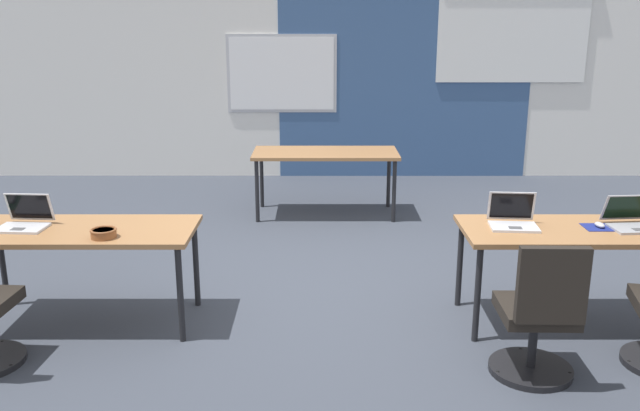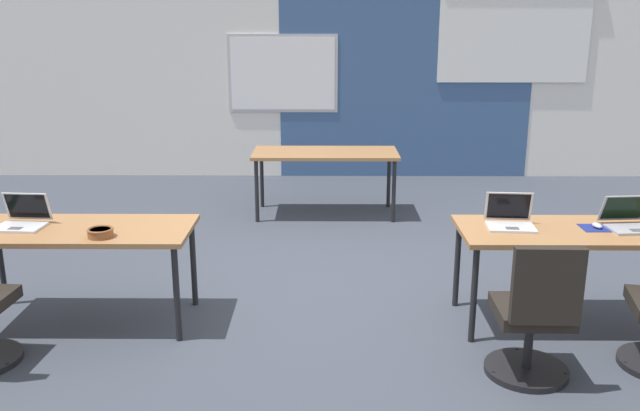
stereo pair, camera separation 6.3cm
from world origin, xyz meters
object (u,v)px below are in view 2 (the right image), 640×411
Objects in this scene: snack_bowl at (100,232)px; desk_near_right at (572,237)px; laptop_near_left_end at (22,220)px; desk_far_center at (325,157)px; mouse_near_right_end at (597,225)px; laptop_near_right_inner at (510,220)px; chair_near_right_inner at (534,323)px; desk_near_left at (79,236)px; laptop_near_right_end at (629,222)px.

desk_near_right is at bearing 3.59° from snack_bowl.
snack_bowl is (0.63, -0.23, -0.01)m from laptop_near_left_end.
mouse_near_right_end reaches higher than desk_far_center.
laptop_near_left_end is 1.96× the size of snack_bowl.
chair_near_right_inner is (-0.05, -0.85, -0.39)m from laptop_near_right_inner.
laptop_near_left_end is at bearing -175.07° from laptop_near_right_inner.
laptop_near_left_end reaches higher than mouse_near_right_end.
desk_near_right is 0.97m from chair_near_right_inner.
desk_far_center is at bearing 120.12° from laptop_near_right_inner.
desk_near_left is 9.01× the size of snack_bowl.
desk_near_right is at bearing 178.58° from laptop_near_right_end.
laptop_near_left_end is (-0.41, 0.03, 0.11)m from desk_near_left.
laptop_near_right_inner is 1.01× the size of laptop_near_left_end.
desk_far_center is at bearing 63.10° from snack_bowl.
desk_near_left is 1.00× the size of desk_far_center.
desk_near_left is 0.42m from laptop_near_left_end.
desk_far_center is (-1.75, 2.80, 0.00)m from desk_near_right.
laptop_near_right_end is (0.40, 0.02, 0.11)m from desk_near_right.
desk_far_center is 3.51m from laptop_near_left_end.
chair_near_right_inner is (-0.48, -0.80, -0.28)m from desk_near_right.
laptop_near_right_inner is at bearing 4.09° from laptop_near_left_end.
desk_near_left is 0.32m from snack_bowl.
desk_near_right is 15.00× the size of mouse_near_right_end.
desk_near_left is at bearing 180.00° from desk_near_right.
chair_near_right_inner is 2.88m from snack_bowl.
snack_bowl is at bearing -10.74° from chair_near_right_inner.
laptop_near_left_end is (-2.16, -2.77, 0.11)m from desk_far_center.
desk_near_left is at bearing -0.45° from laptop_near_left_end.
laptop_near_right_inner is 3.47m from laptop_near_left_end.
snack_bowl is (-3.27, -0.21, 0.10)m from desk_near_right.
snack_bowl is (-2.84, -0.26, -0.01)m from laptop_near_right_inner.
laptop_near_left_end is (-3.42, 0.83, 0.39)m from chair_near_right_inner.
snack_bowl is (-3.68, -0.23, -0.01)m from laptop_near_right_end.
laptop_near_right_inner is at bearing 1.02° from desk_near_left.
desk_far_center is at bearing 55.76° from laptop_near_left_end.
laptop_near_right_end is 2.00× the size of snack_bowl.
laptop_near_right_end is at bearing 3.34° from desk_near_right.
chair_near_right_inner is at bearing -9.89° from laptop_near_left_end.
laptop_near_right_inner reaches higher than laptop_near_left_end.
chair_near_right_inner is at bearing -128.84° from mouse_near_right_end.
laptop_near_right_inner is at bearing 173.11° from laptop_near_right_end.
desk_near_right is at bearing -57.99° from desk_far_center.
laptop_near_right_inner is (-0.83, 0.03, 0.00)m from laptop_near_right_end.
desk_near_left is at bearing -13.57° from chair_near_right_inner.
desk_far_center is 3.05m from laptop_near_right_inner.
laptop_near_right_inner is (3.07, 0.05, 0.11)m from desk_near_left.
desk_far_center is 3.51m from laptop_near_right_end.
laptop_near_right_inner reaches higher than desk_far_center.
desk_near_right is 0.19m from mouse_near_right_end.
desk_near_right is (3.50, 0.00, 0.00)m from desk_near_left.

